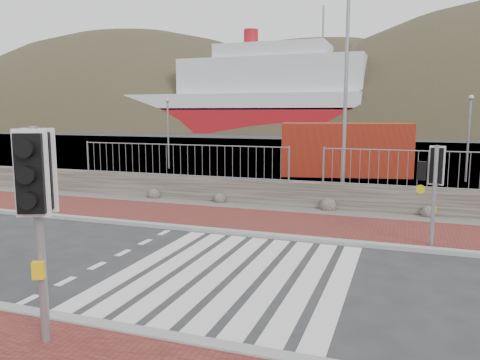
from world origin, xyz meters
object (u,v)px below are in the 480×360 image
at_px(traffic_signal_far, 434,174).
at_px(shipping_container, 345,149).
at_px(traffic_signal_near, 37,191).
at_px(streetlight, 349,90).
at_px(ferry, 236,100).

relative_size(traffic_signal_far, shipping_container, 0.38).
xyz_separation_m(traffic_signal_near, streetlight, (2.77, 11.79, 1.82)).
bearing_deg(streetlight, shipping_container, 97.23).
relative_size(traffic_signal_near, streetlight, 0.43).
relative_size(ferry, traffic_signal_far, 19.73).
xyz_separation_m(streetlight, shipping_container, (-1.13, 8.51, -2.70)).
relative_size(traffic_signal_near, traffic_signal_far, 1.23).
distance_m(traffic_signal_near, traffic_signal_far, 8.87).
bearing_deg(traffic_signal_near, traffic_signal_far, 29.12).
height_order(streetlight, shipping_container, streetlight).
height_order(traffic_signal_near, streetlight, streetlight).
bearing_deg(traffic_signal_far, streetlight, -50.03).
bearing_deg(traffic_signal_far, traffic_signal_near, 63.93).
bearing_deg(traffic_signal_near, shipping_container, 61.79).
distance_m(traffic_signal_far, streetlight, 5.85).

